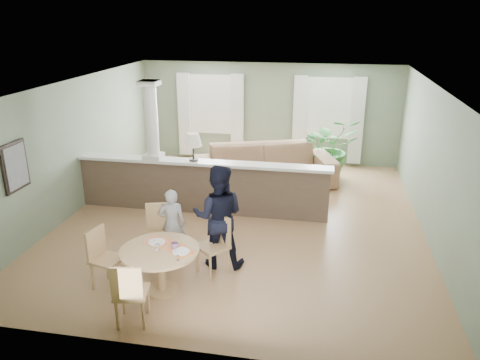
% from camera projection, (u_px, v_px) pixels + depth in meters
% --- Properties ---
extents(ground, '(8.00, 8.00, 0.00)m').
position_uv_depth(ground, '(243.00, 218.00, 9.50)').
color(ground, tan).
rests_on(ground, ground).
extents(room_shell, '(7.02, 8.02, 2.71)m').
position_uv_depth(room_shell, '(247.00, 124.00, 9.47)').
color(room_shell, gray).
rests_on(room_shell, ground).
extents(pony_wall, '(5.32, 0.38, 2.70)m').
position_uv_depth(pony_wall, '(197.00, 180.00, 9.61)').
color(pony_wall, brown).
rests_on(pony_wall, ground).
extents(sofa, '(3.55, 2.31, 0.96)m').
position_uv_depth(sofa, '(265.00, 166.00, 11.17)').
color(sofa, '#9B7755').
rests_on(sofa, ground).
extents(houseplant, '(1.71, 1.59, 1.54)m').
position_uv_depth(houseplant, '(330.00, 147.00, 11.65)').
color(houseplant, '#2B6D2C').
rests_on(houseplant, ground).
extents(dining_table, '(1.16, 1.16, 0.79)m').
position_uv_depth(dining_table, '(161.00, 258.00, 6.85)').
color(dining_table, tan).
rests_on(dining_table, ground).
extents(chair_far_boy, '(0.54, 0.54, 0.97)m').
position_uv_depth(chair_far_boy, '(159.00, 230.00, 7.77)').
color(chair_far_boy, tan).
rests_on(chair_far_boy, ground).
extents(chair_far_man, '(0.61, 0.61, 0.96)m').
position_uv_depth(chair_far_man, '(216.00, 242.00, 7.40)').
color(chair_far_man, tan).
rests_on(chair_far_man, ground).
extents(chair_near, '(0.50, 0.50, 0.94)m').
position_uv_depth(chair_near, '(130.00, 292.00, 6.09)').
color(chair_near, tan).
rests_on(chair_near, ground).
extents(chair_side, '(0.51, 0.51, 0.93)m').
position_uv_depth(chair_side, '(103.00, 255.00, 7.02)').
color(chair_side, tan).
rests_on(chair_side, ground).
extents(child_person, '(0.50, 0.39, 1.23)m').
position_uv_depth(child_person, '(172.00, 224.00, 7.82)').
color(child_person, gray).
rests_on(child_person, ground).
extents(man_person, '(0.90, 0.74, 1.73)m').
position_uv_depth(man_person, '(219.00, 216.00, 7.50)').
color(man_person, black).
rests_on(man_person, ground).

